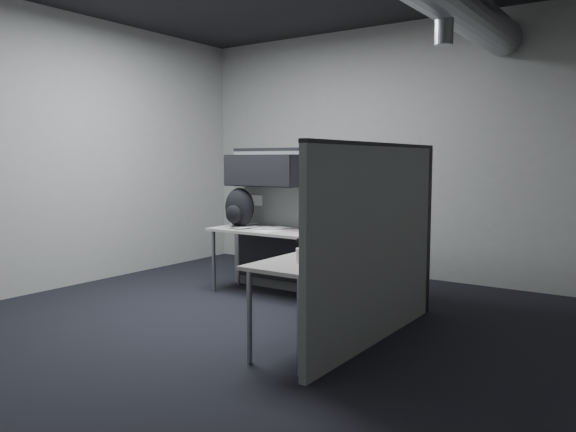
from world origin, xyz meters
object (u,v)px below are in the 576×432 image
Objects in this scene: monitor at (377,213)px; keyboard at (323,239)px; desk at (310,250)px; phone at (318,251)px; backpack at (239,208)px.

monitor is 0.56m from keyboard.
desk is 0.75m from monitor.
phone is at bearing -54.31° from desk.
monitor is 1.09m from phone.
backpack is at bearing 143.48° from keyboard.
backpack reaches higher than phone.
desk is 9.49× the size of phone.
monitor is 1.38× the size of backpack.
keyboard is at bearing 135.81° from phone.
keyboard is 2.10× the size of phone.
backpack reaches higher than keyboard.
desk is at bearing 143.16° from phone.
keyboard is 0.85m from phone.
monitor is 1.20× the size of keyboard.
backpack is (-1.13, 0.27, 0.33)m from desk.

